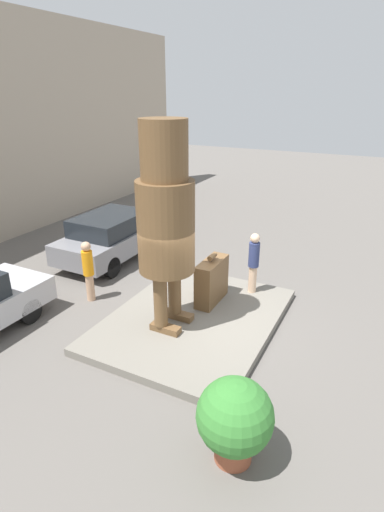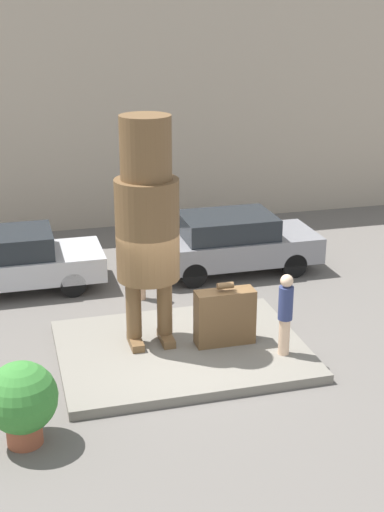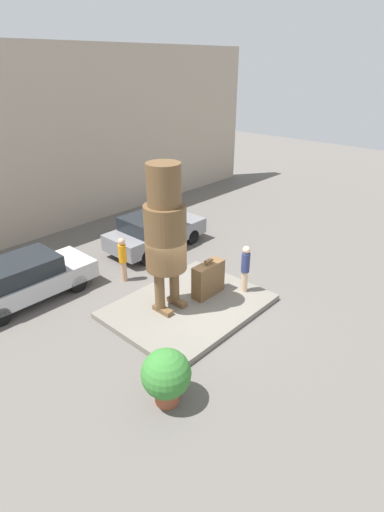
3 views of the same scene
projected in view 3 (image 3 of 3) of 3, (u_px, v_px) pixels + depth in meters
The scene contains 10 objects.
ground_plane at pixel (189, 309), 12.91m from camera, with size 60.00×60.00×0.00m, color #605B56.
pedestal at pixel (189, 306), 12.87m from camera, with size 4.88×3.73×0.19m.
building_backdrop at pixel (29, 146), 16.72m from camera, with size 28.00×0.60×7.97m.
statue_figure at pixel (165, 229), 11.50m from camera, with size 1.24×1.24×4.58m.
giant_suitcase at pixel (208, 279), 13.12m from camera, with size 1.20×0.43×1.31m.
tourist at pixel (245, 267), 13.14m from camera, with size 0.28×0.28×1.67m.
parked_car_silver at pixel (25, 278), 13.12m from camera, with size 4.36×1.82×1.49m.
parked_car_grey at pixel (155, 230), 16.73m from camera, with size 4.30×1.88×1.54m.
planter_pot at pixel (166, 375), 9.07m from camera, with size 1.16×1.16×1.42m.
worker_hivis at pixel (123, 258), 14.18m from camera, with size 0.28×0.28×1.67m.
Camera 3 is at (-7.89, -7.41, 7.24)m, focal length 28.00 mm.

